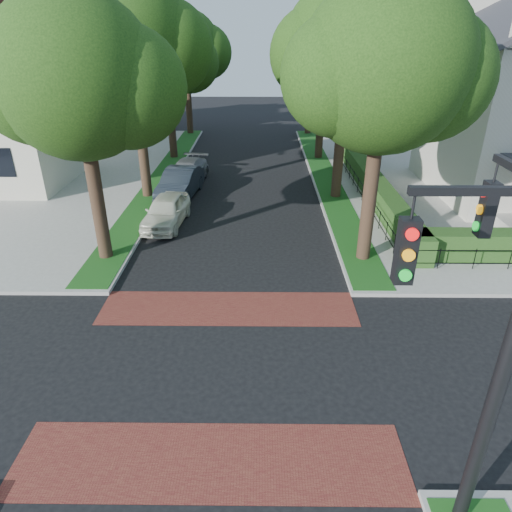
# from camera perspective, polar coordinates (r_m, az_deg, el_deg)

# --- Properties ---
(ground) EXTENTS (120.00, 120.00, 0.00)m
(ground) POSITION_cam_1_polar(r_m,az_deg,el_deg) (13.77, -4.34, -13.79)
(ground) COLOR black
(ground) RESTS_ON ground
(crosswalk_far) EXTENTS (9.00, 2.20, 0.01)m
(crosswalk_far) POSITION_cam_1_polar(r_m,az_deg,el_deg) (16.33, -3.46, -6.51)
(crosswalk_far) COLOR maroon
(crosswalk_far) RESTS_ON ground
(crosswalk_near) EXTENTS (9.00, 2.20, 0.01)m
(crosswalk_near) POSITION_cam_1_polar(r_m,az_deg,el_deg) (11.52, -5.71, -24.10)
(crosswalk_near) COLOR maroon
(crosswalk_near) RESTS_ON ground
(grass_strip_ne) EXTENTS (1.60, 29.80, 0.02)m
(grass_strip_ne) POSITION_cam_1_polar(r_m,az_deg,el_deg) (31.11, 8.61, 9.90)
(grass_strip_ne) COLOR #174D16
(grass_strip_ne) RESTS_ON sidewalk_ne
(grass_strip_nw) EXTENTS (1.60, 29.80, 0.02)m
(grass_strip_nw) POSITION_cam_1_polar(r_m,az_deg,el_deg) (31.50, -11.54, 9.88)
(grass_strip_nw) COLOR #174D16
(grass_strip_nw) RESTS_ON sidewalk_nw
(tree_right_near) EXTENTS (7.75, 6.67, 10.66)m
(tree_right_near) POSITION_cam_1_polar(r_m,az_deg,el_deg) (18.30, 15.93, 21.63)
(tree_right_near) COLOR black
(tree_right_near) RESTS_ON sidewalk_ne
(tree_right_mid) EXTENTS (8.25, 7.09, 11.22)m
(tree_right_mid) POSITION_cam_1_polar(r_m,az_deg,el_deg) (26.11, 11.51, 24.05)
(tree_right_mid) COLOR black
(tree_right_mid) RESTS_ON sidewalk_ne
(tree_right_far) EXTENTS (7.25, 6.23, 9.74)m
(tree_right_far) POSITION_cam_1_polar(r_m,az_deg,el_deg) (35.02, 8.64, 22.98)
(tree_right_far) COLOR black
(tree_right_far) RESTS_ON sidewalk_ne
(tree_right_back) EXTENTS (7.50, 6.45, 10.20)m
(tree_right_back) POSITION_cam_1_polar(r_m,az_deg,el_deg) (43.95, 7.08, 24.19)
(tree_right_back) COLOR black
(tree_right_back) RESTS_ON sidewalk_ne
(tree_left_near) EXTENTS (7.50, 6.45, 10.20)m
(tree_left_near) POSITION_cam_1_polar(r_m,az_deg,el_deg) (18.92, -20.87, 20.00)
(tree_left_near) COLOR black
(tree_left_near) RESTS_ON sidewalk_nw
(tree_left_mid) EXTENTS (8.00, 6.88, 11.48)m
(tree_left_mid) POSITION_cam_1_polar(r_m,az_deg,el_deg) (26.52, -15.00, 24.53)
(tree_left_mid) COLOR black
(tree_left_mid) RESTS_ON sidewalk_nw
(tree_left_far) EXTENTS (7.00, 6.02, 9.86)m
(tree_left_far) POSITION_cam_1_polar(r_m,az_deg,el_deg) (35.33, -10.93, 23.19)
(tree_left_far) COLOR black
(tree_left_far) RESTS_ON sidewalk_nw
(tree_left_back) EXTENTS (7.75, 6.66, 10.44)m
(tree_left_back) POSITION_cam_1_polar(r_m,az_deg,el_deg) (44.20, -8.64, 24.31)
(tree_left_back) COLOR black
(tree_left_back) RESTS_ON sidewalk_nw
(hedge_main_road) EXTENTS (1.00, 18.00, 1.20)m
(hedge_main_road) POSITION_cam_1_polar(r_m,az_deg,el_deg) (27.52, 14.56, 8.44)
(hedge_main_road) COLOR #204217
(hedge_main_road) RESTS_ON sidewalk_ne
(fence_main_road) EXTENTS (0.06, 18.00, 0.90)m
(fence_main_road) POSITION_cam_1_polar(r_m,az_deg,el_deg) (27.39, 12.89, 8.21)
(fence_main_road) COLOR black
(fence_main_road) RESTS_ON sidewalk_ne
(house_left_far) EXTENTS (10.00, 9.00, 10.14)m
(house_left_far) POSITION_cam_1_polar(r_m,az_deg,el_deg) (45.75, -22.07, 19.89)
(house_left_far) COLOR beige
(house_left_far) RESTS_ON sidewalk_nw
(traffic_signal) EXTENTS (2.17, 2.00, 8.00)m
(traffic_signal) POSITION_cam_1_polar(r_m,az_deg,el_deg) (8.25, 27.87, -7.37)
(traffic_signal) COLOR black
(traffic_signal) RESTS_ON sidewalk_se
(parked_car_front) EXTENTS (2.12, 4.52, 1.50)m
(parked_car_front) POSITION_cam_1_polar(r_m,az_deg,el_deg) (23.33, -11.17, 5.56)
(parked_car_front) COLOR silver
(parked_car_front) RESTS_ON ground
(parked_car_middle) EXTENTS (2.32, 5.16, 1.64)m
(parked_car_middle) POSITION_cam_1_polar(r_m,az_deg,el_deg) (27.34, -9.49, 8.97)
(parked_car_middle) COLOR #1E252D
(parked_car_middle) RESTS_ON ground
(parked_car_rear) EXTENTS (2.66, 5.10, 1.41)m
(parked_car_rear) POSITION_cam_1_polar(r_m,az_deg,el_deg) (29.97, -8.63, 10.35)
(parked_car_rear) COLOR slate
(parked_car_rear) RESTS_ON ground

